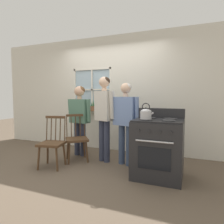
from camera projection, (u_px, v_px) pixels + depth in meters
The scene contains 10 objects.
ground_plane at pixel (83, 168), 3.56m from camera, with size 16.00×16.00×0.00m, color brown.
wall_back at pixel (114, 94), 4.74m from camera, with size 6.40×0.16×2.70m.
chair_by_window at pixel (52, 144), 3.61m from camera, with size 0.49×0.48×0.92m.
chair_near_wall at pixel (77, 139), 3.98m from camera, with size 0.58×0.58×0.92m.
person_elderly_left at pixel (80, 113), 4.29m from camera, with size 0.58×0.27×1.50m.
person_teen_center at pixel (104, 111), 3.88m from camera, with size 0.51×0.32×1.66m.
person_adult_right at pixel (126, 116), 3.69m from camera, with size 0.60×0.33×1.53m.
stove at pixel (158, 148), 3.14m from camera, with size 0.76×0.68×1.08m.
kettle at pixel (146, 113), 3.04m from camera, with size 0.21×0.17×0.25m.
potted_plant at pixel (92, 108), 4.88m from camera, with size 0.15×0.15×0.29m.
Camera 1 is at (1.79, -3.02, 1.29)m, focal length 32.00 mm.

